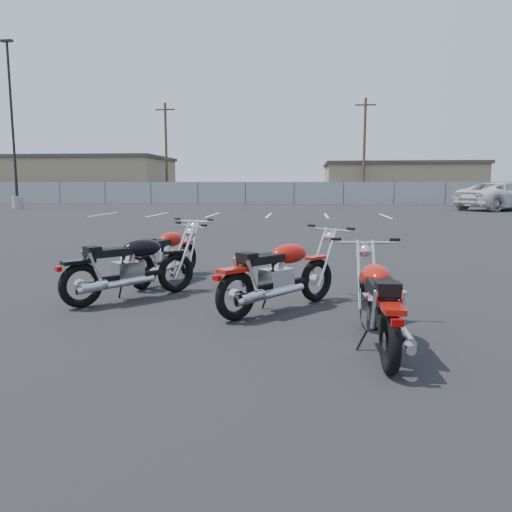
# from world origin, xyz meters

# --- Properties ---
(ground) EXTENTS (120.00, 120.00, 0.00)m
(ground) POSITION_xyz_m (0.00, 0.00, 0.00)
(ground) COLOR black
(ground) RESTS_ON ground
(motorcycle_front_red) EXTENTS (1.00, 2.04, 1.01)m
(motorcycle_front_red) POSITION_xyz_m (-1.44, 1.92, 0.46)
(motorcycle_front_red) COLOR black
(motorcycle_front_red) RESTS_ON ground
(motorcycle_second_black) EXTENTS (1.77, 1.82, 1.05)m
(motorcycle_second_black) POSITION_xyz_m (-1.58, 0.58, 0.48)
(motorcycle_second_black) COLOR black
(motorcycle_second_black) RESTS_ON ground
(motorcycle_third_red) EXTENTS (1.74, 1.85, 1.05)m
(motorcycle_third_red) POSITION_xyz_m (0.55, 0.17, 0.48)
(motorcycle_third_red) COLOR black
(motorcycle_third_red) RESTS_ON ground
(motorcycle_rear_red) EXTENTS (0.80, 2.06, 1.01)m
(motorcycle_rear_red) POSITION_xyz_m (1.60, -1.24, 0.46)
(motorcycle_rear_red) COLOR black
(motorcycle_rear_red) RESTS_ON ground
(training_cone_near) EXTENTS (0.26, 0.26, 0.32)m
(training_cone_near) POSITION_xyz_m (2.13, 2.89, 0.16)
(training_cone_near) COLOR orange
(training_cone_near) RESTS_ON ground
(light_pole_west) EXTENTS (0.80, 0.70, 10.86)m
(light_pole_west) POSITION_xyz_m (-18.44, 25.95, 2.87)
(light_pole_west) COLOR gray
(light_pole_west) RESTS_ON ground
(chainlink_fence) EXTENTS (80.06, 0.06, 1.80)m
(chainlink_fence) POSITION_xyz_m (-0.00, 35.00, 0.90)
(chainlink_fence) COLOR gray
(chainlink_fence) RESTS_ON ground
(tan_building_west) EXTENTS (18.40, 10.40, 4.30)m
(tan_building_west) POSITION_xyz_m (-22.00, 42.00, 2.16)
(tan_building_west) COLOR #8B7D5A
(tan_building_west) RESTS_ON ground
(tan_building_east) EXTENTS (14.40, 9.40, 3.70)m
(tan_building_east) POSITION_xyz_m (10.00, 44.00, 1.86)
(tan_building_east) COLOR #8B7D5A
(tan_building_east) RESTS_ON ground
(utility_pole_b) EXTENTS (1.80, 0.24, 9.00)m
(utility_pole_b) POSITION_xyz_m (-12.00, 40.00, 4.69)
(utility_pole_b) COLOR #462F20
(utility_pole_b) RESTS_ON ground
(utility_pole_c) EXTENTS (1.80, 0.24, 9.00)m
(utility_pole_c) POSITION_xyz_m (6.00, 39.00, 4.69)
(utility_pole_c) COLOR #462F20
(utility_pole_c) RESTS_ON ground
(parking_line_stripes) EXTENTS (15.12, 4.00, 0.01)m
(parking_line_stripes) POSITION_xyz_m (-2.50, 20.00, 0.00)
(parking_line_stripes) COLOR silver
(parking_line_stripes) RESTS_ON ground
(white_van) EXTENTS (6.04, 7.74, 2.75)m
(white_van) POSITION_xyz_m (13.31, 26.56, 1.38)
(white_van) COLOR silver
(white_van) RESTS_ON ground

